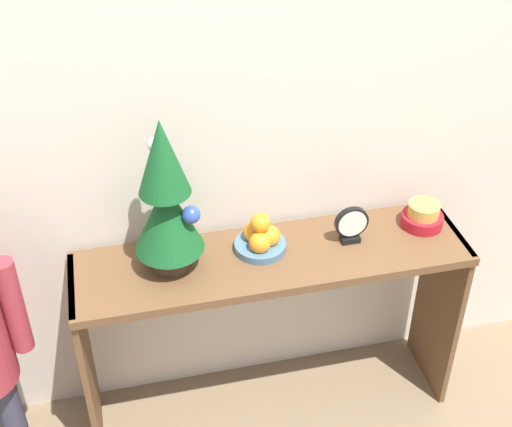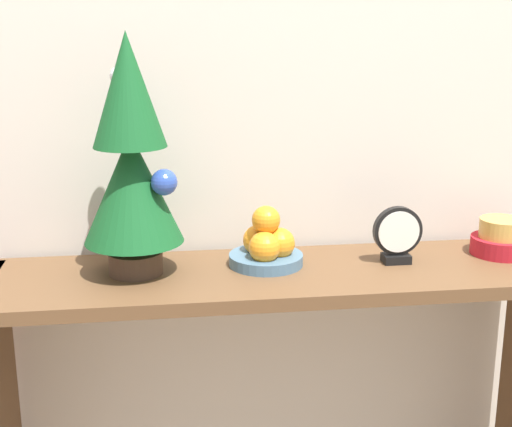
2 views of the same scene
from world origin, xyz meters
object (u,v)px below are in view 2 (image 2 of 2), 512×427
Objects in this scene: singing_bowl at (501,239)px; fruit_bowl at (267,246)px; mini_tree at (131,159)px; desk_clock at (397,235)px.

fruit_bowl is at bearing -179.60° from singing_bowl.
singing_bowl is (0.86, 0.02, -0.22)m from mini_tree.
fruit_bowl is at bearing 3.18° from mini_tree.
desk_clock is at bearing -173.84° from singing_bowl.
singing_bowl is (0.57, 0.00, -0.01)m from fruit_bowl.
fruit_bowl reaches higher than desk_clock.
mini_tree is 0.62m from desk_clock.
singing_bowl is 0.27m from desk_clock.
mini_tree is 3.69× the size of singing_bowl.
fruit_bowl is (0.29, 0.02, -0.21)m from mini_tree.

